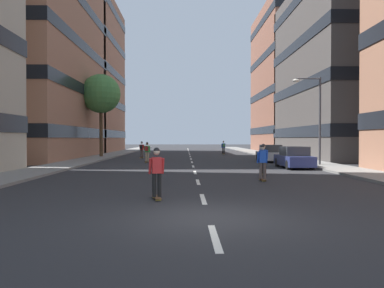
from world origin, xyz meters
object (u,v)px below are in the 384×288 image
at_px(skater_0, 157,171).
at_px(parked_car_near, 270,154).
at_px(street_tree_near, 101,94).
at_px(skater_3, 142,149).
at_px(parked_car_mid, 294,158).
at_px(skater_4, 224,147).
at_px(skater_5, 147,151).
at_px(streetlamp_right, 315,111).
at_px(skater_2, 263,158).
at_px(skater_1, 263,161).

bearing_deg(skater_0, parked_car_near, 67.33).
distance_m(parked_car_near, skater_0, 22.48).
relative_size(street_tree_near, skater_0, 5.02).
relative_size(parked_car_near, street_tree_near, 0.49).
distance_m(parked_car_near, street_tree_near, 19.36).
bearing_deg(skater_3, street_tree_near, 165.41).
relative_size(parked_car_mid, street_tree_near, 0.49).
bearing_deg(parked_car_near, skater_0, -112.67).
bearing_deg(skater_3, skater_4, 44.79).
xyz_separation_m(parked_car_mid, street_tree_near, (-16.81, 14.63, 6.22)).
distance_m(parked_car_near, skater_4, 15.98).
distance_m(skater_0, skater_4, 37.01).
xyz_separation_m(parked_car_mid, skater_4, (-2.58, 23.07, 0.32)).
xyz_separation_m(skater_3, skater_4, (9.70, 9.63, 0.00)).
relative_size(street_tree_near, skater_5, 5.02).
bearing_deg(skater_0, skater_5, 96.69).
bearing_deg(skater_3, skater_0, -82.35).
distance_m(parked_car_mid, skater_4, 23.22).
relative_size(streetlamp_right, skater_5, 3.65).
distance_m(skater_4, skater_5, 18.59).
height_order(parked_car_mid, skater_5, skater_5).
height_order(skater_4, skater_5, same).
bearing_deg(street_tree_near, skater_2, -55.08).
relative_size(skater_4, skater_5, 1.00).
bearing_deg(skater_0, skater_4, 80.53).
bearing_deg(skater_4, skater_1, -92.41).
bearing_deg(streetlamp_right, skater_5, 158.81).
distance_m(street_tree_near, skater_0, 29.81).
bearing_deg(parked_car_mid, skater_5, 149.42).
height_order(skater_1, skater_5, same).
height_order(parked_car_mid, skater_1, skater_1).
distance_m(parked_car_near, skater_1, 15.72).
xyz_separation_m(skater_1, skater_2, (0.69, 3.05, 0.00)).
xyz_separation_m(parked_car_mid, skater_3, (-12.28, 13.44, 0.32)).
height_order(streetlamp_right, skater_1, streetlamp_right).
distance_m(streetlamp_right, skater_1, 11.51).
relative_size(skater_2, skater_4, 1.00).
distance_m(parked_car_mid, skater_5, 12.78).
relative_size(parked_car_mid, skater_0, 2.47).
xyz_separation_m(skater_0, skater_5, (-2.34, 19.93, 0.03)).
bearing_deg(skater_2, parked_car_mid, 56.78).
height_order(parked_car_near, streetlamp_right, streetlamp_right).
bearing_deg(skater_0, street_tree_near, 106.19).
distance_m(parked_car_mid, skater_0, 15.99).
relative_size(skater_1, skater_5, 1.00).
bearing_deg(street_tree_near, skater_5, -54.44).
distance_m(parked_car_mid, skater_2, 5.84).
relative_size(street_tree_near, skater_4, 5.02).
bearing_deg(streetlamp_right, parked_car_mid, -143.89).
relative_size(skater_0, skater_2, 1.00).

